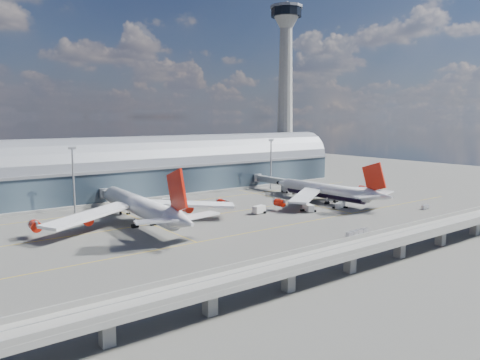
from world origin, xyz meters
TOP-DOWN VIEW (x-y plane):
  - ground at (0.00, 0.00)m, footprint 500.00×500.00m
  - taxi_lines at (0.00, 22.11)m, footprint 200.00×80.12m
  - terminal at (0.00, 77.99)m, footprint 200.00×30.00m
  - control_tower at (85.00, 83.00)m, footprint 19.00×19.00m
  - guideway at (-0.00, -55.00)m, footprint 220.00×8.50m
  - floodlight_mast_left at (-50.00, 55.00)m, footprint 3.00×0.70m
  - floodlight_mast_right at (50.00, 55.00)m, footprint 3.00×0.70m
  - airliner_left at (-38.29, 19.92)m, footprint 70.91×74.50m
  - airliner_right at (44.82, 11.24)m, footprint 59.29×61.98m
  - jet_bridge_left at (-34.64, 53.12)m, footprint 4.40×28.00m
  - jet_bridge_right at (48.22, 51.18)m, footprint 4.40×32.00m
  - service_truck_1 at (6.13, 11.04)m, footprint 5.71×3.46m
  - service_truck_2 at (39.24, -0.71)m, footprint 7.09×4.39m
  - service_truck_3 at (23.92, 2.29)m, footprint 4.41×6.57m
  - service_truck_4 at (49.18, 42.28)m, footprint 2.77×5.42m
  - service_truck_5 at (-12.51, 47.98)m, footprint 6.41×4.65m
  - cargo_train_0 at (9.34, -33.41)m, footprint 10.00×2.14m
  - cargo_train_1 at (8.65, -40.38)m, footprint 8.76×3.30m
  - cargo_train_2 at (65.48, -22.42)m, footprint 4.86×2.24m

SIDE VIEW (x-z plane):
  - ground at x=0.00m, z-range 0.00..0.00m
  - taxi_lines at x=0.00m, z-range 0.00..0.01m
  - cargo_train_1 at x=8.65m, z-range 0.03..1.48m
  - cargo_train_2 at x=65.48m, z-range 0.03..1.62m
  - cargo_train_0 at x=9.34m, z-range 0.04..1.69m
  - service_truck_2 at x=39.24m, z-range 0.05..2.54m
  - service_truck_5 at x=-12.51m, z-range 0.03..2.94m
  - service_truck_3 at x=23.92m, z-range 0.03..3.00m
  - service_truck_1 at x=6.13m, z-range 0.01..3.11m
  - service_truck_4 at x=49.18m, z-range 0.01..3.13m
  - airliner_right at x=44.82m, z-range -4.73..14.93m
  - jet_bridge_left at x=-34.64m, z-range 1.55..8.80m
  - jet_bridge_right at x=48.22m, z-range 1.56..8.81m
  - guideway at x=0.00m, z-range 1.69..8.89m
  - airliner_left at x=-38.29m, z-range -4.86..17.83m
  - terminal at x=0.00m, z-range -2.66..25.34m
  - floodlight_mast_left at x=-50.00m, z-range 0.78..26.48m
  - floodlight_mast_right at x=50.00m, z-range 0.78..26.48m
  - control_tower at x=85.00m, z-range 0.14..103.14m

